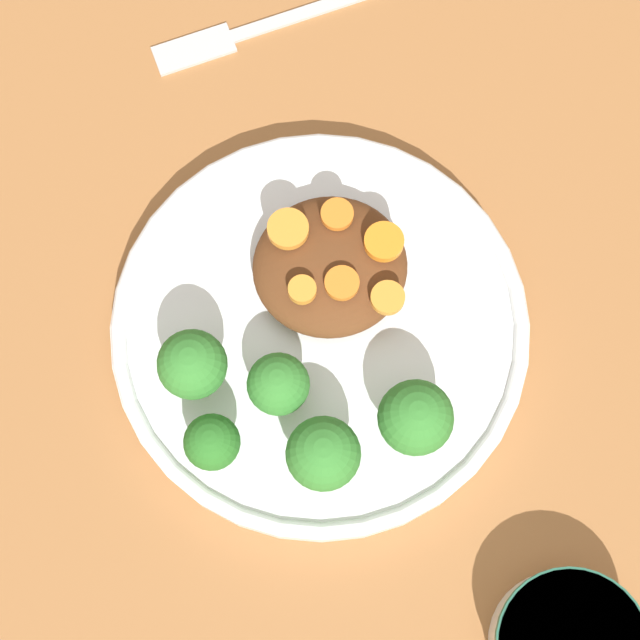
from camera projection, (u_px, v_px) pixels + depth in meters
ground_plane at (320, 334)px, 0.72m from camera, size 4.00×4.00×0.00m
plate at (320, 329)px, 0.71m from camera, size 0.28×0.28×0.03m
stew_mound at (330, 266)px, 0.70m from camera, size 0.10×0.10×0.03m
broccoli_floret_0 at (278, 385)px, 0.66m from camera, size 0.04×0.04×0.05m
broccoli_floret_1 at (416, 418)px, 0.65m from camera, size 0.05×0.05×0.06m
broccoli_floret_2 at (323, 454)px, 0.64m from camera, size 0.05×0.05×0.06m
broccoli_floret_3 at (192, 365)px, 0.66m from camera, size 0.04×0.04×0.06m
broccoli_floret_4 at (212, 443)px, 0.65m from camera, size 0.04×0.04×0.05m
carrot_slice_0 at (288, 229)px, 0.68m from camera, size 0.03×0.03×0.01m
carrot_slice_1 at (384, 242)px, 0.68m from camera, size 0.03×0.03×0.01m
carrot_slice_2 at (342, 283)px, 0.67m from camera, size 0.02×0.02×0.01m
carrot_slice_3 at (337, 214)px, 0.69m from camera, size 0.02×0.02×0.01m
carrot_slice_4 at (302, 290)px, 0.67m from camera, size 0.02×0.02×0.01m
carrot_slice_5 at (388, 299)px, 0.67m from camera, size 0.02×0.02×0.01m
fork at (256, 28)px, 0.78m from camera, size 0.20×0.05×0.01m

